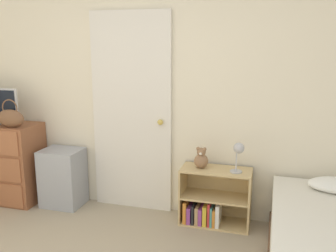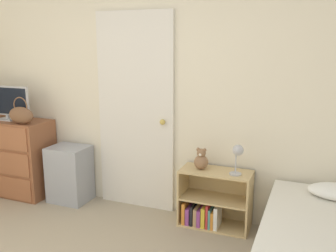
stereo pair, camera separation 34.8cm
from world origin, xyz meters
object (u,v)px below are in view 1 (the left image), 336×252
Objects in this scene: handbag at (11,118)px; storage_bin at (63,177)px; desk_lamp at (238,152)px; bookshelf at (211,202)px; teddy_bear at (201,159)px.

handbag is 0.51× the size of storage_bin.
handbag is at bearing -176.66° from desk_lamp.
bookshelf is (1.60, 0.02, -0.09)m from storage_bin.
desk_lamp is at bearing -10.09° from bookshelf.
bookshelf is at bearing 0.64° from storage_bin.
desk_lamp is at bearing 3.34° from handbag.
teddy_bear is 0.72× the size of desk_lamp.
handbag reaches higher than storage_bin.
handbag is 2.32m from desk_lamp.
storage_bin is (0.46, 0.16, -0.66)m from handbag.
storage_bin is at bearing -179.36° from bookshelf.
storage_bin is 1.60m from bookshelf.
teddy_bear reaches higher than storage_bin.
handbag is 1.52× the size of teddy_bear.
desk_lamp reaches higher than bookshelf.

